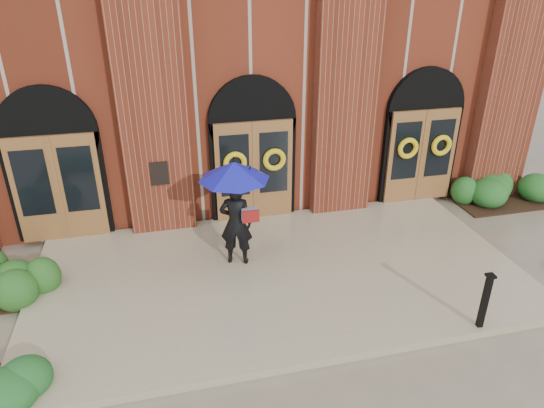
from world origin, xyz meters
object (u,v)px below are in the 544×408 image
object	(u,v)px
man_with_umbrella	(235,194)
hedge_wall_right	(513,190)
metal_post	(485,300)
hedge_wall_left	(16,277)

from	to	relation	value
man_with_umbrella	hedge_wall_right	xyz separation A→B (m)	(7.96, 1.46, -1.40)
metal_post	hedge_wall_left	xyz separation A→B (m)	(-8.21, 3.20, -0.35)
hedge_wall_right	hedge_wall_left	bearing A→B (deg)	-173.75
man_with_umbrella	metal_post	bearing A→B (deg)	157.80
metal_post	hedge_wall_left	distance (m)	8.82
metal_post	hedge_wall_left	bearing A→B (deg)	158.74
man_with_umbrella	hedge_wall_left	distance (m)	4.62
metal_post	hedge_wall_right	world-z (taller)	metal_post
metal_post	hedge_wall_right	bearing A→B (deg)	47.59
man_with_umbrella	hedge_wall_left	size ratio (longest dim) A/B	0.79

